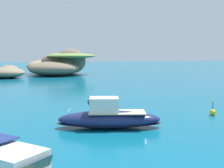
{
  "coord_description": "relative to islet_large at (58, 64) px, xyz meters",
  "views": [
    {
      "loc": [
        -8.26,
        -7.55,
        5.59
      ],
      "look_at": [
        0.18,
        20.35,
        2.59
      ],
      "focal_mm": 47.16,
      "sensor_mm": 36.0,
      "label": 1
    }
  ],
  "objects": [
    {
      "name": "islet_small",
      "position": [
        -13.46,
        -7.66,
        -1.56
      ],
      "size": [
        12.31,
        12.95,
        2.85
      ],
      "color": "#84755B",
      "rests_on": "ground"
    },
    {
      "name": "motorboat_navy",
      "position": [
        -3.12,
        -60.26,
        -1.95
      ],
      "size": [
        8.22,
        4.4,
        2.32
      ],
      "color": "navy",
      "rests_on": "ground"
    },
    {
      "name": "channel_buoy",
      "position": [
        7.21,
        -58.64,
        -2.39
      ],
      "size": [
        0.56,
        0.56,
        1.48
      ],
      "color": "yellow",
      "rests_on": "ground"
    },
    {
      "name": "islet_large",
      "position": [
        0.0,
        0.0,
        0.0
      ],
      "size": [
        20.16,
        23.48,
        7.01
      ],
      "color": "#756651",
      "rests_on": "ground"
    }
  ]
}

